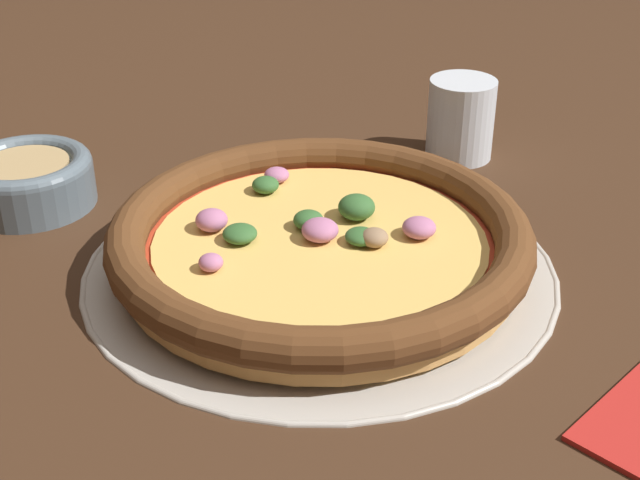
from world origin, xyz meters
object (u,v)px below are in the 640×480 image
object	(u,v)px
bowl_near	(28,179)
drinking_cup	(461,119)
pizza_tray	(320,266)
pizza	(320,240)

from	to	relation	value
bowl_near	drinking_cup	world-z (taller)	drinking_cup
pizza_tray	pizza	distance (m)	0.02
pizza	drinking_cup	size ratio (longest dim) A/B	4.17
pizza_tray	pizza	world-z (taller)	pizza
pizza	bowl_near	size ratio (longest dim) A/B	2.85
pizza_tray	bowl_near	xyz separation A→B (m)	(0.08, -0.28, 0.02)
pizza_tray	drinking_cup	world-z (taller)	drinking_cup
pizza_tray	pizza	xyz separation A→B (m)	(-0.00, -0.00, 0.02)
drinking_cup	pizza_tray	bearing A→B (deg)	7.46
pizza_tray	bowl_near	world-z (taller)	bowl_near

